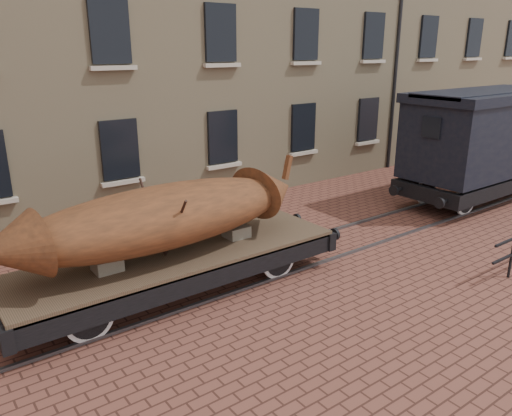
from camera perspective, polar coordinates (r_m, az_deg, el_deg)
ground at (r=12.64m, az=4.86°, el=-5.38°), size 90.00×90.00×0.00m
rail_track at (r=12.63m, az=4.87°, el=-5.25°), size 30.00×1.52×0.06m
flatcar_wagon at (r=10.59m, az=-8.94°, el=-5.95°), size 7.88×2.14×1.19m
iron_boat at (r=10.10m, az=-10.60°, el=-0.93°), size 6.97×2.18×1.65m
goods_van at (r=18.31m, az=24.83°, el=7.86°), size 7.10×2.59×3.67m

